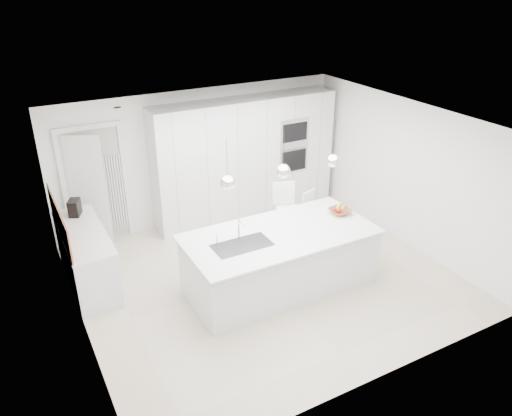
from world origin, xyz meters
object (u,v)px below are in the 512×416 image
espresso_machine (75,208)px  bar_stool_left (288,219)px  fruit_bowl (340,211)px  island_base (281,262)px  bar_stool_right (311,220)px

espresso_machine → bar_stool_left: size_ratio=0.22×
fruit_bowl → espresso_machine: 4.19m
island_base → fruit_bowl: 1.28m
fruit_bowl → bar_stool_left: (-0.51, 0.73, -0.34)m
fruit_bowl → island_base: bearing=-172.9°
bar_stool_right → espresso_machine: bearing=140.4°
fruit_bowl → bar_stool_left: bar_stool_left is taller
espresso_machine → bar_stool_left: 3.44m
fruit_bowl → espresso_machine: size_ratio=1.28×
island_base → bar_stool_right: bar_stool_right is taller
espresso_machine → bar_stool_right: 3.90m
espresso_machine → island_base: bearing=-14.8°
island_base → bar_stool_left: (0.66, 0.88, 0.17)m
espresso_machine → fruit_bowl: bearing=-3.0°
island_base → espresso_machine: (-2.53, 2.10, 0.60)m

